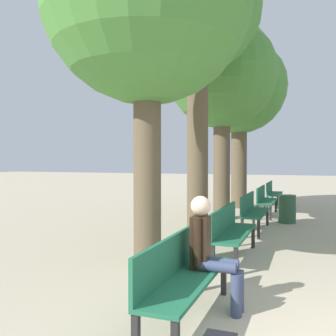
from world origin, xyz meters
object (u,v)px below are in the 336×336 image
bench_row_2 (252,209)px  bench_row_3 (264,198)px  bench_row_4 (272,191)px  tree_row_3 (239,89)px  person_seated (211,250)px  tree_row_1 (198,13)px  bench_row_0 (181,271)px  bench_row_1 (230,228)px  trash_bin (287,209)px  tree_row_0 (147,1)px  tree_row_2 (222,76)px

bench_row_2 → bench_row_3: same height
bench_row_4 → tree_row_3: size_ratio=0.32×
person_seated → bench_row_4: bearing=91.3°
tree_row_3 → person_seated: bearing=-82.0°
bench_row_2 → tree_row_1: (-1.04, -0.97, 4.31)m
bench_row_0 → bench_row_4: 10.41m
bench_row_3 → bench_row_1: bearing=-90.0°
tree_row_1 → trash_bin: size_ratio=8.61×
bench_row_4 → tree_row_0: tree_row_0 is taller
tree_row_3 → bench_row_0: bearing=-83.7°
bench_row_4 → trash_bin: bench_row_4 is taller
bench_row_3 → bench_row_4: (0.00, 2.60, 0.00)m
bench_row_4 → tree_row_3: 3.90m
bench_row_2 → tree_row_2: (-1.04, 1.45, 3.48)m
tree_row_0 → tree_row_2: 5.13m
trash_bin → bench_row_1: bearing=-99.8°
tree_row_0 → bench_row_0: bearing=-55.6°
bench_row_2 → tree_row_1: tree_row_1 is taller
bench_row_3 → tree_row_3: size_ratio=0.32×
tree_row_1 → person_seated: 5.81m
bench_row_2 → tree_row_3: size_ratio=0.32×
bench_row_2 → tree_row_1: bearing=-137.0°
bench_row_4 → tree_row_2: size_ratio=0.34×
bench_row_2 → bench_row_3: (0.00, 2.60, 0.00)m
bench_row_4 → bench_row_3: bearing=-90.0°
bench_row_3 → trash_bin: bearing=-58.6°
bench_row_2 → bench_row_4: 5.21m
tree_row_2 → trash_bin: (1.74, 0.00, -3.62)m
tree_row_2 → person_seated: tree_row_2 is taller
bench_row_3 → trash_bin: size_ratio=2.54×
tree_row_3 → tree_row_2: bearing=-90.0°
bench_row_4 → bench_row_0: bearing=-90.0°
bench_row_2 → tree_row_3: (-1.04, 4.21, 3.62)m
bench_row_1 → person_seated: person_seated is taller
bench_row_4 → person_seated: person_seated is taller
tree_row_2 → tree_row_3: size_ratio=0.95×
bench_row_1 → trash_bin: size_ratio=2.54×
tree_row_0 → tree_row_3: tree_row_3 is taller
tree_row_3 → tree_row_0: bearing=-90.0°
tree_row_1 → person_seated: tree_row_1 is taller
tree_row_3 → person_seated: size_ratio=4.63×
bench_row_0 → person_seated: 0.46m
bench_row_4 → person_seated: bearing=-88.7°
bench_row_0 → tree_row_0: size_ratio=0.33×
person_seated → tree_row_3: bearing=98.0°
bench_row_4 → tree_row_0: bearing=-96.7°
bench_row_0 → tree_row_2: (-1.04, 6.65, 3.48)m
bench_row_0 → tree_row_1: size_ratio=0.30×
bench_row_0 → bench_row_1: (0.00, 2.60, 0.00)m
bench_row_2 → trash_bin: bench_row_2 is taller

